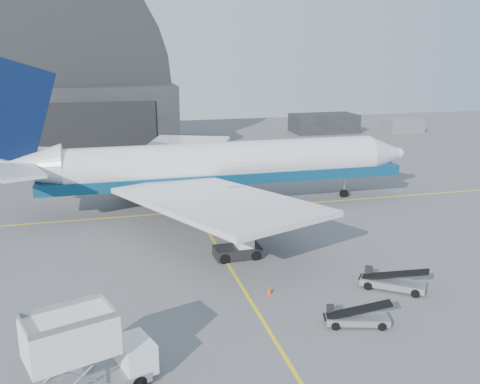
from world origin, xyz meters
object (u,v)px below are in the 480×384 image
object	(u,v)px
belt_loader_b	(392,282)
pushback_tug	(239,250)
belt_loader_a	(356,318)
airliner	(209,166)
catering_truck	(83,355)

from	to	relation	value
belt_loader_b	pushback_tug	bearing A→B (deg)	173.15
belt_loader_a	belt_loader_b	distance (m)	6.76
belt_loader_b	belt_loader_a	bearing A→B (deg)	-103.25
airliner	pushback_tug	xyz separation A→B (m)	(-0.66, -15.99, -4.21)
pushback_tug	catering_truck	bearing A→B (deg)	-128.80
pushback_tug	belt_loader_b	bearing A→B (deg)	-45.30
airliner	belt_loader_a	distance (m)	30.24
pushback_tug	belt_loader_a	xyz separation A→B (m)	(4.60, -13.67, -0.18)
belt_loader_a	belt_loader_b	world-z (taller)	belt_loader_b
catering_truck	pushback_tug	distance (m)	21.21
pushback_tug	belt_loader_a	size ratio (longest dim) A/B	0.90
catering_truck	pushback_tug	xyz separation A→B (m)	(12.77, 16.86, -1.69)
catering_truck	belt_loader_a	world-z (taller)	catering_truck
pushback_tug	belt_loader_b	world-z (taller)	belt_loader_b
airliner	belt_loader_a	bearing A→B (deg)	-82.44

